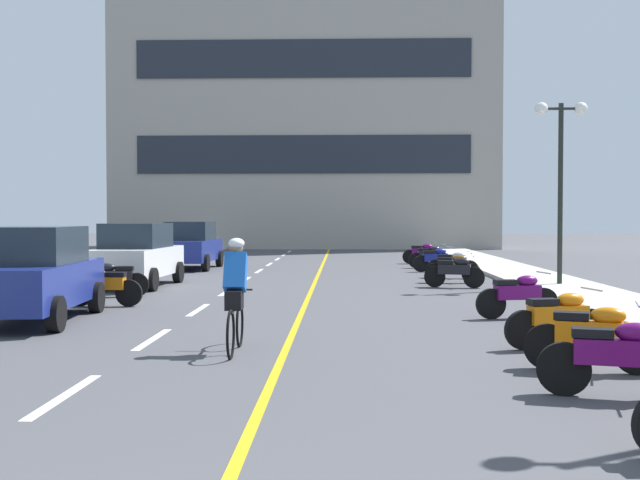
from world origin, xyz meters
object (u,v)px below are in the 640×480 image
parked_car_near (33,274)px  motorcycle_8 (453,267)px  street_lamp_mid (561,151)px  motorcycle_4 (518,295)px  motorcycle_2 (592,336)px  motorcycle_9 (453,264)px  motorcycle_12 (423,253)px  motorcycle_10 (435,259)px  motorcycle_5 (104,285)px  motorcycle_1 (617,356)px  motorcycle_11 (430,256)px  motorcycle_6 (114,278)px  motorcycle_7 (455,271)px  parked_car_mid (137,255)px  parked_car_far (191,245)px  cyclist_rider (235,292)px  motorcycle_3 (559,318)px

parked_car_near → motorcycle_8: bearing=44.0°
street_lamp_mid → motorcycle_4: (-2.66, -6.67, -3.38)m
motorcycle_2 → motorcycle_8: (0.12, 13.48, 0.00)m
motorcycle_9 → motorcycle_4: bearing=-90.8°
parked_car_near → motorcycle_12: bearing=63.3°
street_lamp_mid → motorcycle_2: street_lamp_mid is taller
motorcycle_10 → motorcycle_5: bearing=-127.9°
motorcycle_1 → motorcycle_9: same height
motorcycle_10 → motorcycle_11: size_ratio=0.99×
motorcycle_5 → motorcycle_10: same height
motorcycle_6 → motorcycle_5: bearing=-79.2°
motorcycle_5 → motorcycle_7: 9.77m
motorcycle_1 → motorcycle_12: 24.55m
parked_car_mid → motorcycle_9: size_ratio=2.60×
street_lamp_mid → motorcycle_12: 11.95m
parked_car_far → motorcycle_12: bearing=20.9°
parked_car_near → motorcycle_4: size_ratio=2.55×
parked_car_near → motorcycle_1: size_ratio=2.57×
motorcycle_4 → motorcycle_5: size_ratio=0.99×
street_lamp_mid → parked_car_near: (-12.03, -7.42, -2.94)m
parked_car_far → motorcycle_6: (0.12, -10.42, -0.44)m
parked_car_near → motorcycle_2: 10.21m
parked_car_far → motorcycle_7: size_ratio=2.53×
motorcycle_5 → parked_car_mid: bearing=96.8°
motorcycle_10 → cyclist_rider: 17.68m
motorcycle_5 → motorcycle_2: bearing=-39.6°
motorcycle_1 → motorcycle_8: same height
motorcycle_12 → motorcycle_4: bearing=-89.8°
parked_car_near → motorcycle_9: 14.38m
motorcycle_1 → cyclist_rider: cyclist_rider is taller
motorcycle_9 → motorcycle_11: 5.07m
parked_car_mid → motorcycle_5: bearing=-83.2°
motorcycle_7 → motorcycle_10: 6.39m
motorcycle_8 → motorcycle_12: same height
motorcycle_8 → motorcycle_12: 9.60m
parked_car_near → motorcycle_10: size_ratio=2.56×
motorcycle_6 → street_lamp_mid: bearing=13.5°
motorcycle_6 → parked_car_far: bearing=90.7°
parked_car_mid → motorcycle_3: parked_car_mid is taller
motorcycle_11 → motorcycle_9: bearing=-88.0°
motorcycle_2 → motorcycle_10: same height
motorcycle_2 → motorcycle_6: size_ratio=0.97×
motorcycle_8 → motorcycle_2: bearing=-90.5°
motorcycle_1 → motorcycle_11: (0.38, 21.84, 0.00)m
parked_car_far → motorcycle_1: (8.88, -21.01, -0.44)m
motorcycle_3 → motorcycle_4: bearing=87.2°
motorcycle_7 → motorcycle_11: (0.25, 8.47, 0.00)m
motorcycle_2 → motorcycle_6: 12.78m
parked_car_mid → motorcycle_12: parked_car_mid is taller
parked_car_mid → cyclist_rider: (4.34, -10.68, -0.03)m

